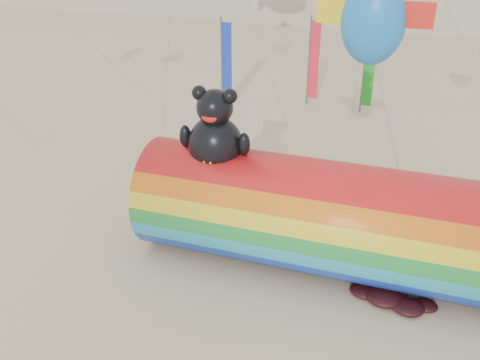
% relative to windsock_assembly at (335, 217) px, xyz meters
% --- Properties ---
extents(ground, '(160.00, 160.00, 0.00)m').
position_rel_windsock_assembly_xyz_m(ground, '(-3.87, -0.92, -1.95)').
color(ground, '#CCB58C').
rests_on(ground, ground).
extents(windsock_assembly, '(12.72, 3.88, 5.87)m').
position_rel_windsock_assembly_xyz_m(windsock_assembly, '(0.00, 0.00, 0.00)').
color(windsock_assembly, red).
rests_on(windsock_assembly, ground).
extents(kite_handler, '(0.69, 0.59, 1.61)m').
position_rel_windsock_assembly_xyz_m(kite_handler, '(1.43, -0.40, -1.14)').
color(kite_handler, '#4F5255').
rests_on(kite_handler, ground).
extents(fabric_bundle, '(2.62, 1.35, 0.41)m').
position_rel_windsock_assembly_xyz_m(fabric_bundle, '(2.06, -1.23, -1.77)').
color(fabric_bundle, '#3B0A0B').
rests_on(fabric_bundle, ground).
extents(festival_banners, '(8.50, 2.16, 5.20)m').
position_rel_windsock_assembly_xyz_m(festival_banners, '(-4.50, 14.88, 0.69)').
color(festival_banners, '#59595E').
rests_on(festival_banners, ground).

